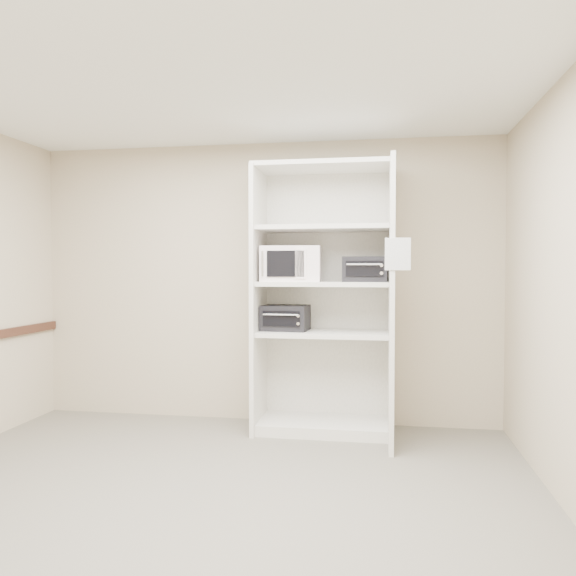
% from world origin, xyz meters
% --- Properties ---
extents(floor, '(4.50, 4.00, 0.01)m').
position_xyz_m(floor, '(0.00, 0.00, 0.00)').
color(floor, '#635C53').
rests_on(floor, ground).
extents(ceiling, '(4.50, 4.00, 0.01)m').
position_xyz_m(ceiling, '(0.00, 0.00, 2.70)').
color(ceiling, white).
extents(wall_back, '(4.50, 0.02, 2.70)m').
position_xyz_m(wall_back, '(0.00, 2.00, 1.35)').
color(wall_back, '#BAAF91').
rests_on(wall_back, ground).
extents(shelving_unit, '(1.24, 0.92, 2.42)m').
position_xyz_m(shelving_unit, '(0.67, 1.70, 1.13)').
color(shelving_unit, white).
rests_on(shelving_unit, floor).
extents(microwave, '(0.55, 0.43, 0.32)m').
position_xyz_m(microwave, '(0.33, 1.69, 1.53)').
color(microwave, white).
rests_on(microwave, shelving_unit).
extents(toaster_oven_upper, '(0.39, 0.30, 0.22)m').
position_xyz_m(toaster_oven_upper, '(0.99, 1.67, 1.48)').
color(toaster_oven_upper, black).
rests_on(toaster_oven_upper, shelving_unit).
extents(toaster_oven_lower, '(0.44, 0.34, 0.23)m').
position_xyz_m(toaster_oven_lower, '(0.27, 1.71, 1.03)').
color(toaster_oven_lower, black).
rests_on(toaster_oven_lower, shelving_unit).
extents(paper_sign, '(0.19, 0.01, 0.25)m').
position_xyz_m(paper_sign, '(1.26, 1.07, 1.60)').
color(paper_sign, white).
rests_on(paper_sign, shelving_unit).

